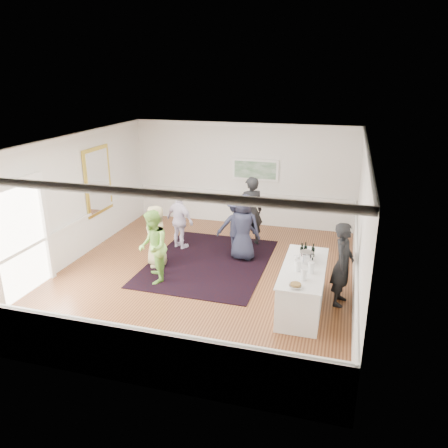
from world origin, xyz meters
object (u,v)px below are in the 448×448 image
(guest_green, at_px, (153,247))
(guest_navy, at_px, (244,227))
(guest_dark_a, at_px, (237,226))
(bartender, at_px, (343,264))
(guest_lilac, at_px, (180,220))
(guest_dark_b, at_px, (251,211))
(guest_tan, at_px, (156,236))
(serving_table, at_px, (303,287))
(ice_bucket, at_px, (306,257))
(nut_bowl, at_px, (296,285))

(guest_green, distance_m, guest_navy, 2.49)
(guest_green, distance_m, guest_dark_a, 2.48)
(bartender, relative_size, guest_navy, 1.03)
(guest_lilac, height_order, guest_dark_a, guest_dark_a)
(guest_navy, bearing_deg, bartender, 152.13)
(guest_dark_b, bearing_deg, guest_dark_a, 47.25)
(guest_tan, xyz_separation_m, guest_dark_a, (1.77, 1.16, 0.04))
(serving_table, bearing_deg, guest_dark_a, 131.13)
(guest_dark_b, xyz_separation_m, ice_bucket, (1.81, -2.89, 0.05))
(guest_lilac, relative_size, guest_navy, 0.93)
(guest_tan, height_order, nut_bowl, guest_tan)
(guest_dark_a, relative_size, guest_dark_b, 0.84)
(bartender, xyz_separation_m, guest_navy, (-2.50, 1.70, -0.03))
(guest_green, relative_size, guest_lilac, 1.07)
(guest_dark_a, bearing_deg, guest_tan, 20.54)
(guest_lilac, bearing_deg, guest_green, 118.81)
(ice_bucket, bearing_deg, guest_green, 179.13)
(bartender, height_order, guest_dark_b, guest_dark_b)
(guest_tan, xyz_separation_m, guest_lilac, (0.15, 1.23, 0.02))
(bartender, distance_m, guest_lilac, 4.76)
(bartender, height_order, guest_tan, bartender)
(serving_table, bearing_deg, guest_navy, 129.97)
(bartender, bearing_deg, guest_navy, 64.71)
(guest_green, xyz_separation_m, ice_bucket, (3.46, -0.05, 0.18))
(ice_bucket, bearing_deg, serving_table, -94.22)
(guest_lilac, xyz_separation_m, guest_dark_a, (1.62, -0.08, 0.02))
(nut_bowl, bearing_deg, bartender, 58.94)
(serving_table, relative_size, guest_dark_b, 1.15)
(guest_tan, xyz_separation_m, guest_dark_b, (1.94, 2.01, 0.20))
(bartender, distance_m, ice_bucket, 0.77)
(bartender, xyz_separation_m, guest_dark_a, (-2.72, 1.86, -0.07))
(guest_dark_b, bearing_deg, guest_green, 28.58)
(guest_dark_a, bearing_deg, nut_bowl, 108.31)
(guest_green, bearing_deg, guest_tan, 175.17)
(nut_bowl, bearing_deg, guest_dark_b, 113.32)
(guest_navy, relative_size, ice_bucket, 6.67)
(nut_bowl, bearing_deg, serving_table, 86.80)
(guest_lilac, distance_m, guest_dark_b, 1.96)
(nut_bowl, bearing_deg, guest_tan, 151.07)
(guest_lilac, bearing_deg, guest_navy, -162.78)
(guest_dark_a, relative_size, guest_navy, 0.95)
(bartender, xyz_separation_m, ice_bucket, (-0.74, -0.18, 0.14))
(serving_table, height_order, nut_bowl, nut_bowl)
(bartender, distance_m, guest_dark_b, 3.72)
(guest_dark_b, bearing_deg, guest_tan, 14.61)
(guest_tan, bearing_deg, serving_table, 40.38)
(bartender, distance_m, guest_navy, 3.03)
(guest_green, xyz_separation_m, guest_dark_a, (1.47, 1.99, -0.03))
(guest_tan, bearing_deg, nut_bowl, 27.78)
(guest_tan, bearing_deg, bartender, 47.81)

